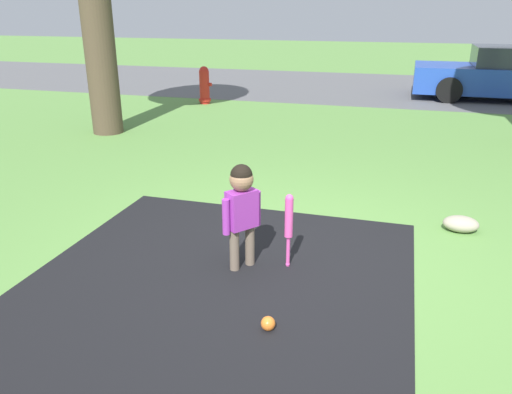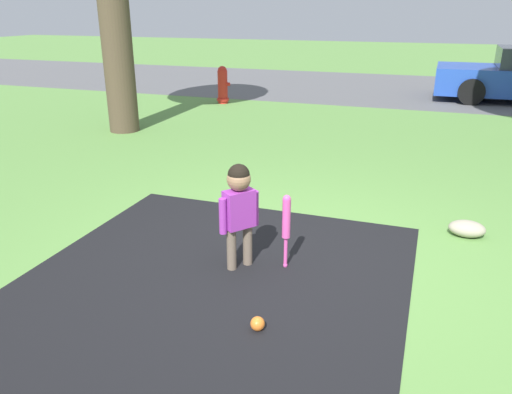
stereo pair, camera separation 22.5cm
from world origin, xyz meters
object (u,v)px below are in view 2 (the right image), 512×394
Objects in this scene: sports_ball at (258,324)px; fire_hydrant at (223,85)px; baseball_bat at (286,221)px; child at (239,202)px.

fire_hydrant reaches higher than sports_ball.
baseball_bat reaches higher than sports_ball.
sports_ball is at bearing -85.49° from baseball_bat.
baseball_bat is at bearing -35.02° from child.
baseball_bat is 0.78× the size of fire_hydrant.
baseball_bat is 7.67m from fire_hydrant.
fire_hydrant is (-3.11, 6.96, -0.17)m from child.
fire_hydrant is at bearing 60.92° from child.
child reaches higher than fire_hydrant.
child is 7.62m from fire_hydrant.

